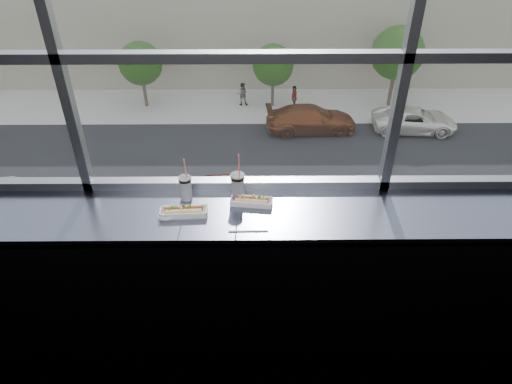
{
  "coord_description": "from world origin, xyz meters",
  "views": [
    {
      "loc": [
        0.11,
        -1.07,
        2.86
      ],
      "look_at": [
        0.13,
        1.23,
        1.25
      ],
      "focal_mm": 32.0,
      "sensor_mm": 36.0,
      "label": 1
    }
  ],
  "objects_px": {
    "hotdog_tray_right": "(252,201)",
    "pedestrian_b": "(242,92)",
    "pedestrian_c": "(294,95)",
    "tree_center": "(273,65)",
    "car_near_d": "(379,187)",
    "tree_left": "(141,64)",
    "wrapper": "(167,216)",
    "tree_right": "(398,53)",
    "hotdog_tray_left": "(184,211)",
    "soda_cup_left": "(186,187)",
    "car_far_c": "(415,116)",
    "car_far_b": "(311,115)",
    "loose_straw": "(248,231)",
    "car_near_c": "(230,187)",
    "soda_cup_right": "(238,185)"
  },
  "relations": [
    {
      "from": "soda_cup_left",
      "to": "wrapper",
      "type": "xyz_separation_m",
      "value": [
        -0.1,
        -0.21,
        -0.08
      ]
    },
    {
      "from": "car_far_c",
      "to": "pedestrian_b",
      "type": "relative_size",
      "value": 2.99
    },
    {
      "from": "hotdog_tray_right",
      "to": "tree_center",
      "type": "relative_size",
      "value": 0.06
    },
    {
      "from": "soda_cup_left",
      "to": "tree_right",
      "type": "distance_m",
      "value": 31.1
    },
    {
      "from": "hotdog_tray_left",
      "to": "pedestrian_b",
      "type": "distance_m",
      "value": 30.52
    },
    {
      "from": "wrapper",
      "to": "car_far_c",
      "type": "distance_m",
      "value": 28.89
    },
    {
      "from": "loose_straw",
      "to": "tree_center",
      "type": "distance_m",
      "value": 29.93
    },
    {
      "from": "car_near_c",
      "to": "tree_left",
      "type": "relative_size",
      "value": 1.4
    },
    {
      "from": "wrapper",
      "to": "pedestrian_c",
      "type": "distance_m",
      "value": 30.01
    },
    {
      "from": "soda_cup_left",
      "to": "pedestrian_c",
      "type": "relative_size",
      "value": 0.15
    },
    {
      "from": "soda_cup_right",
      "to": "car_near_d",
      "type": "height_order",
      "value": "soda_cup_right"
    },
    {
      "from": "hotdog_tray_right",
      "to": "pedestrian_b",
      "type": "bearing_deg",
      "value": 98.67
    },
    {
      "from": "pedestrian_c",
      "to": "car_far_b",
      "type": "bearing_deg",
      "value": 13.87
    },
    {
      "from": "car_near_d",
      "to": "tree_left",
      "type": "relative_size",
      "value": 1.33
    },
    {
      "from": "pedestrian_b",
      "to": "car_near_c",
      "type": "bearing_deg",
      "value": 88.05
    },
    {
      "from": "pedestrian_b",
      "to": "tree_center",
      "type": "xyz_separation_m",
      "value": [
        2.17,
        -0.12,
        1.97
      ]
    },
    {
      "from": "soda_cup_left",
      "to": "tree_center",
      "type": "relative_size",
      "value": 0.07
    },
    {
      "from": "hotdog_tray_left",
      "to": "hotdog_tray_right",
      "type": "height_order",
      "value": "hotdog_tray_left"
    },
    {
      "from": "hotdog_tray_right",
      "to": "pedestrian_c",
      "type": "relative_size",
      "value": 0.13
    },
    {
      "from": "hotdog_tray_left",
      "to": "soda_cup_right",
      "type": "height_order",
      "value": "soda_cup_right"
    },
    {
      "from": "hotdog_tray_left",
      "to": "soda_cup_left",
      "type": "bearing_deg",
      "value": 88.39
    },
    {
      "from": "car_near_d",
      "to": "tree_center",
      "type": "height_order",
      "value": "tree_center"
    },
    {
      "from": "loose_straw",
      "to": "wrapper",
      "type": "relative_size",
      "value": 2.22
    },
    {
      "from": "tree_center",
      "to": "car_far_c",
      "type": "bearing_deg",
      "value": -24.0
    },
    {
      "from": "hotdog_tray_right",
      "to": "car_far_c",
      "type": "height_order",
      "value": "hotdog_tray_right"
    },
    {
      "from": "hotdog_tray_right",
      "to": "car_near_d",
      "type": "distance_m",
      "value": 20.58
    },
    {
      "from": "hotdog_tray_right",
      "to": "car_far_b",
      "type": "height_order",
      "value": "hotdog_tray_right"
    },
    {
      "from": "car_far_c",
      "to": "pedestrian_c",
      "type": "distance_m",
      "value": 8.21
    },
    {
      "from": "soda_cup_right",
      "to": "car_near_c",
      "type": "distance_m",
      "value": 19.58
    },
    {
      "from": "car_far_b",
      "to": "hotdog_tray_left",
      "type": "bearing_deg",
      "value": 166.59
    },
    {
      "from": "soda_cup_left",
      "to": "pedestrian_c",
      "type": "bearing_deg",
      "value": 83.03
    },
    {
      "from": "car_far_b",
      "to": "pedestrian_b",
      "type": "distance_m",
      "value": 6.09
    },
    {
      "from": "pedestrian_b",
      "to": "hotdog_tray_right",
      "type": "bearing_deg",
      "value": 91.47
    },
    {
      "from": "car_near_d",
      "to": "tree_right",
      "type": "relative_size",
      "value": 1.09
    },
    {
      "from": "hotdog_tray_right",
      "to": "tree_center",
      "type": "distance_m",
      "value": 29.67
    },
    {
      "from": "hotdog_tray_right",
      "to": "car_far_c",
      "type": "bearing_deg",
      "value": 73.89
    },
    {
      "from": "pedestrian_c",
      "to": "tree_center",
      "type": "xyz_separation_m",
      "value": [
        -1.49,
        0.64,
        1.92
      ]
    },
    {
      "from": "loose_straw",
      "to": "car_near_c",
      "type": "distance_m",
      "value": 19.82
    },
    {
      "from": "wrapper",
      "to": "car_near_d",
      "type": "relative_size",
      "value": 0.02
    },
    {
      "from": "soda_cup_right",
      "to": "loose_straw",
      "type": "height_order",
      "value": "soda_cup_right"
    },
    {
      "from": "wrapper",
      "to": "tree_right",
      "type": "distance_m",
      "value": 31.3
    },
    {
      "from": "hotdog_tray_left",
      "to": "hotdog_tray_right",
      "type": "xyz_separation_m",
      "value": [
        0.42,
        0.11,
        -0.0
      ]
    },
    {
      "from": "car_far_c",
      "to": "car_far_b",
      "type": "relative_size",
      "value": 0.89
    },
    {
      "from": "tree_left",
      "to": "hotdog_tray_right",
      "type": "bearing_deg",
      "value": -74.86
    },
    {
      "from": "car_near_c",
      "to": "pedestrian_b",
      "type": "relative_size",
      "value": 3.26
    },
    {
      "from": "hotdog_tray_right",
      "to": "car_near_c",
      "type": "distance_m",
      "value": 19.6
    },
    {
      "from": "soda_cup_left",
      "to": "car_far_c",
      "type": "relative_size",
      "value": 0.05
    },
    {
      "from": "hotdog_tray_right",
      "to": "loose_straw",
      "type": "relative_size",
      "value": 1.16
    },
    {
      "from": "soda_cup_right",
      "to": "tree_left",
      "type": "bearing_deg",
      "value": 105.0
    },
    {
      "from": "soda_cup_right",
      "to": "car_near_d",
      "type": "relative_size",
      "value": 0.06
    }
  ]
}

